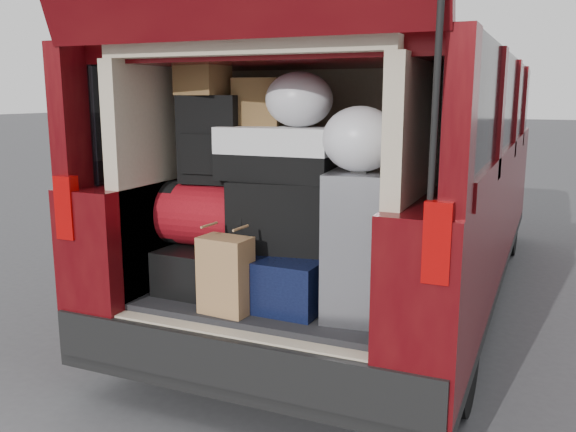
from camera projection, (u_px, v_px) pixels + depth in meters
name	position (u px, v px, depth m)	size (l,w,h in m)	color
ground	(264.00, 411.00, 3.02)	(80.00, 80.00, 0.00)	#3B3B3E
minivan	(372.00, 181.00, 4.51)	(1.90, 5.35, 2.77)	black
load_floor	(287.00, 339.00, 3.21)	(1.24, 1.05, 0.55)	black
black_hardshell	(215.00, 266.00, 3.18)	(0.41, 0.56, 0.22)	black
navy_hardshell	(288.00, 275.00, 2.98)	(0.46, 0.56, 0.24)	black
silver_roller	(361.00, 243.00, 2.76)	(0.28, 0.44, 0.66)	silver
kraft_bag	(226.00, 275.00, 2.79)	(0.23, 0.15, 0.36)	#A07848
red_duffel	(213.00, 215.00, 3.11)	(0.50, 0.32, 0.32)	maroon
black_soft_case	(281.00, 215.00, 2.96)	(0.47, 0.28, 0.34)	black
backpack	(212.00, 140.00, 3.07)	(0.31, 0.19, 0.44)	black
twotone_duffel	(279.00, 153.00, 2.93)	(0.57, 0.29, 0.25)	silver
grocery_sack_lower	(202.00, 74.00, 3.00)	(0.23, 0.19, 0.21)	brown
grocery_sack_upper	(259.00, 102.00, 3.03)	(0.23, 0.19, 0.23)	brown
plastic_bag_center	(299.00, 100.00, 2.85)	(0.32, 0.30, 0.26)	white
plastic_bag_right	(360.00, 139.00, 2.62)	(0.33, 0.31, 0.28)	white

